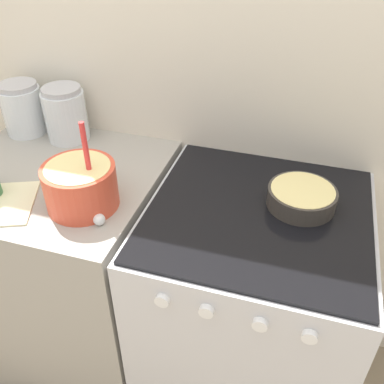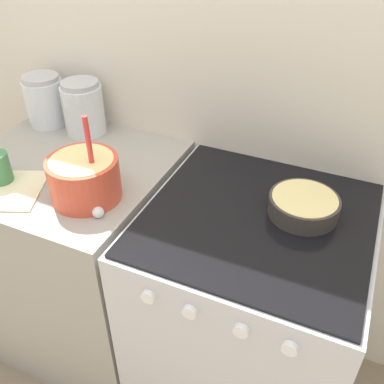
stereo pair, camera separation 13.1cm
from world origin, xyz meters
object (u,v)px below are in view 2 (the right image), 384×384
at_px(stove, 247,314).
at_px(storage_jar_middle, 84,111).
at_px(baking_pan, 304,205).
at_px(storage_jar_left, 46,103).
at_px(mixing_bowl, 84,176).

bearing_deg(stove, storage_jar_middle, 162.99).
distance_m(baking_pan, storage_jar_left, 1.12).
height_order(mixing_bowl, storage_jar_middle, mixing_bowl).
distance_m(mixing_bowl, storage_jar_middle, 0.46).
xyz_separation_m(mixing_bowl, storage_jar_left, (-0.46, 0.37, 0.01)).
relative_size(baking_pan, storage_jar_left, 1.04).
bearing_deg(baking_pan, mixing_bowl, -163.36).
relative_size(storage_jar_left, storage_jar_middle, 0.97).
height_order(mixing_bowl, baking_pan, mixing_bowl).
bearing_deg(baking_pan, storage_jar_middle, 169.09).
distance_m(mixing_bowl, baking_pan, 0.68).
relative_size(stove, mixing_bowl, 3.18).
height_order(storage_jar_left, storage_jar_middle, storage_jar_middle).
distance_m(storage_jar_left, storage_jar_middle, 0.19).
bearing_deg(stove, storage_jar_left, 166.12).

